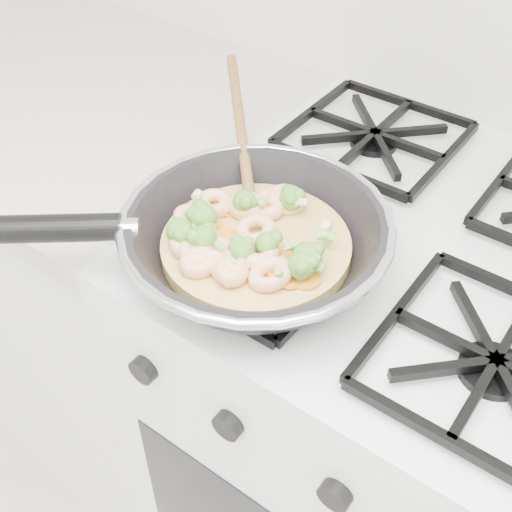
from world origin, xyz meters
The scene contains 3 objects.
stove centered at (0.00, 1.70, 0.46)m, with size 0.60×0.60×0.92m.
counter_left centered at (-0.80, 1.70, 0.45)m, with size 1.00×0.60×0.90m.
skillet centered at (-0.13, 1.52, 0.96)m, with size 0.43×0.46×0.10m.
Camera 1 is at (0.20, 1.08, 1.44)m, focal length 45.90 mm.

